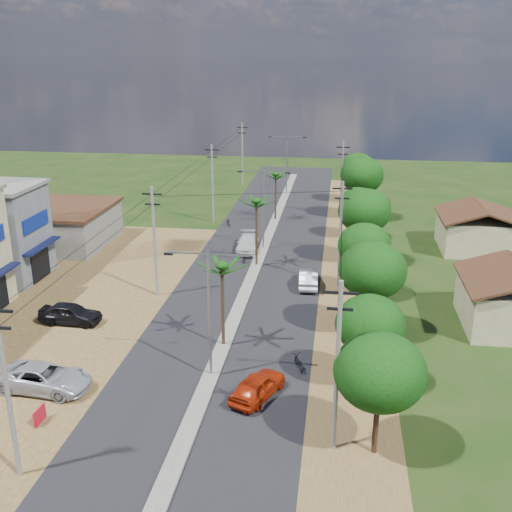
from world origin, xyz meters
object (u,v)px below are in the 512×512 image
Objects in this scene: car_parked_dark at (70,314)px; roadside_sign at (40,416)px; moto_rider_east at (298,363)px; car_white_far at (248,244)px; car_parked_silver at (45,378)px; car_red_near at (258,386)px; car_silver_mid at (308,278)px.

car_parked_dark reaches higher than roadside_sign.
car_parked_dark is 17.43m from moto_rider_east.
car_white_far is 28.33m from car_parked_silver.
car_parked_dark is 3.98× the size of roadside_sign.
car_white_far is (-4.63, 26.30, 0.01)m from car_red_near.
roadside_sign is (1.27, -3.16, -0.30)m from car_parked_silver.
car_red_near is 2.56× the size of moto_rider_east.
car_red_near reaches higher than moto_rider_east.
moto_rider_east is (6.70, -22.77, -0.30)m from car_white_far.
car_red_near is at bearing 39.04° from moto_rider_east.
moto_rider_east is at bearing 87.21° from car_silver_mid.
car_parked_dark is at bearing -34.97° from moto_rider_east.
car_silver_mid is 0.87× the size of car_white_far.
car_parked_dark is at bearing -123.44° from car_white_far.
car_white_far is at bearing -27.68° from car_parked_dark.
car_red_near is 0.84× the size of car_white_far.
car_white_far reaches higher than car_red_near.
car_parked_silver reaches higher than roadside_sign.
car_white_far is at bearing -57.07° from car_silver_mid.
car_silver_mid is 10.92m from car_white_far.
car_white_far is at bearing -57.56° from car_red_near.
roadside_sign is (-13.00, -21.63, -0.26)m from car_silver_mid.
car_white_far reaches higher than roadside_sign.
car_silver_mid reaches higher than moto_rider_east.
car_silver_mid is 0.97× the size of car_parked_dark.
car_red_near is 0.95× the size of car_parked_dark.
car_red_near is 12.43m from car_parked_silver.
car_parked_dark reaches higher than car_parked_silver.
car_parked_dark is (-2.41, 8.81, 0.00)m from car_parked_silver.
moto_rider_east is (16.87, -4.34, -0.33)m from car_parked_dark.
car_parked_silver is 9.13m from car_parked_dark.
car_white_far reaches higher than moto_rider_east.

